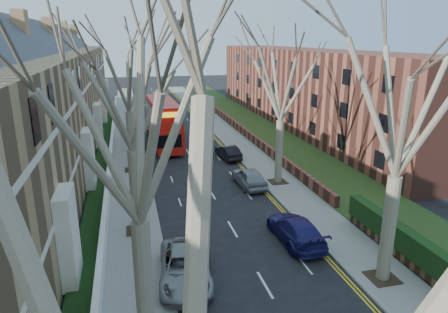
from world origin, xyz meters
TOP-DOWN VIEW (x-y plane):
  - pavement_left at (-6.00, 39.00)m, footprint 3.00×102.00m
  - pavement_right at (6.00, 39.00)m, footprint 3.00×102.00m
  - terrace_left at (-13.65, 31.00)m, footprint 9.70×78.00m
  - flats_right at (17.46, 43.00)m, footprint 13.97×54.00m
  - front_wall_left at (-7.65, 31.00)m, footprint 0.30×78.00m
  - grass_verge_right at (10.50, 39.00)m, footprint 6.00×102.00m
  - tree_left_mid at (-5.70, 6.00)m, footprint 10.50×10.50m
  - tree_left_far at (-5.70, 16.00)m, footprint 10.15×10.15m
  - tree_left_dist at (-5.70, 28.00)m, footprint 10.50×10.50m
  - tree_right_mid at (5.70, 8.00)m, footprint 10.50×10.50m
  - tree_right_far at (5.70, 22.00)m, footprint 10.15×10.15m
  - double_decker_bus at (-2.10, 36.47)m, footprint 3.22×11.70m
  - car_left_far at (-3.64, 10.32)m, footprint 3.01×5.53m
  - car_right_near at (3.15, 12.67)m, footprint 2.15×5.11m
  - car_right_mid at (3.21, 21.94)m, footprint 2.02×4.58m
  - car_right_far at (3.48, 29.67)m, footprint 1.90×4.20m

SIDE VIEW (x-z plane):
  - pavement_left at x=-6.00m, z-range 0.00..0.12m
  - pavement_right at x=6.00m, z-range 0.00..0.12m
  - grass_verge_right at x=10.50m, z-range 0.12..0.18m
  - front_wall_left at x=-7.65m, z-range 0.12..1.12m
  - car_right_far at x=3.48m, z-range 0.00..1.34m
  - car_left_far at x=-3.64m, z-range 0.00..1.47m
  - car_right_near at x=3.15m, z-range 0.00..1.47m
  - car_right_mid at x=3.21m, z-range 0.00..1.53m
  - double_decker_bus at x=-2.10m, z-range -0.03..4.80m
  - flats_right at x=17.46m, z-range -0.02..9.98m
  - terrace_left at x=-13.65m, z-range -1.27..12.33m
  - tree_left_far at x=-5.70m, z-range 2.13..16.35m
  - tree_right_far at x=5.70m, z-range 2.13..16.35m
  - tree_left_mid at x=-5.70m, z-range 2.20..16.91m
  - tree_right_mid at x=5.70m, z-range 2.20..16.91m
  - tree_left_dist at x=-5.70m, z-range 2.20..16.91m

